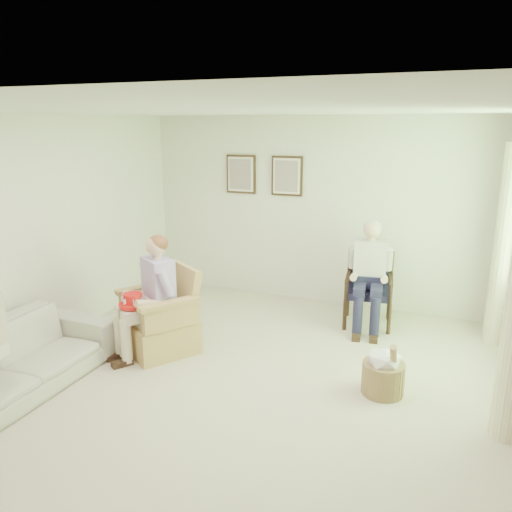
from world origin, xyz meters
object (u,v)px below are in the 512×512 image
object	(u,v)px
person_wicker	(153,289)
person_dark	(369,268)
red_hat	(133,301)
wicker_armchair	(161,324)
hatbox	(384,371)
wood_armchair	(370,286)
sofa	(6,365)

from	to	relation	value
person_wicker	person_dark	size ratio (longest dim) A/B	0.99
person_wicker	red_hat	xyz separation A→B (m)	(-0.14, -0.17, -0.10)
wicker_armchair	hatbox	bearing A→B (deg)	32.18
wood_armchair	person_dark	size ratio (longest dim) A/B	0.67
hatbox	sofa	bearing A→B (deg)	-156.98
wood_armchair	person_dark	bearing A→B (deg)	-97.96
sofa	wicker_armchair	bearing A→B (deg)	-28.83
sofa	hatbox	bearing A→B (deg)	-66.98
red_hat	hatbox	xyz separation A→B (m)	(2.62, 0.26, -0.43)
sofa	person_dark	bearing A→B (deg)	-43.64
wicker_armchair	person_wicker	bearing A→B (deg)	-57.10
person_wicker	red_hat	bearing A→B (deg)	-97.21
wicker_armchair	sofa	world-z (taller)	wicker_armchair
wicker_armchair	person_dark	xyz separation A→B (m)	(2.03, 1.53, 0.47)
person_wicker	hatbox	world-z (taller)	person_wicker
sofa	person_dark	size ratio (longest dim) A/B	1.65
wicker_armchair	person_wicker	xyz separation A→B (m)	(0.00, -0.13, 0.45)
wicker_armchair	hatbox	world-z (taller)	wicker_armchair
person_wicker	person_dark	world-z (taller)	person_dark
wicker_armchair	wood_armchair	world-z (taller)	wicker_armchair
sofa	hatbox	distance (m)	3.53
wicker_armchair	person_wicker	distance (m)	0.47
wood_armchair	red_hat	size ratio (longest dim) A/B	2.94
sofa	red_hat	bearing A→B (deg)	-29.65
wood_armchair	red_hat	xyz separation A→B (m)	(-2.17, -1.98, 0.17)
sofa	person_wicker	bearing A→B (deg)	-31.17
wood_armchair	person_wicker	size ratio (longest dim) A/B	0.68
red_hat	person_dark	bearing A→B (deg)	40.07
wood_armchair	red_hat	world-z (taller)	wood_armchair
wood_armchair	sofa	xyz separation A→B (m)	(-2.81, -3.10, -0.17)
sofa	person_dark	xyz separation A→B (m)	(2.81, 2.95, 0.45)
hatbox	red_hat	bearing A→B (deg)	-174.25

